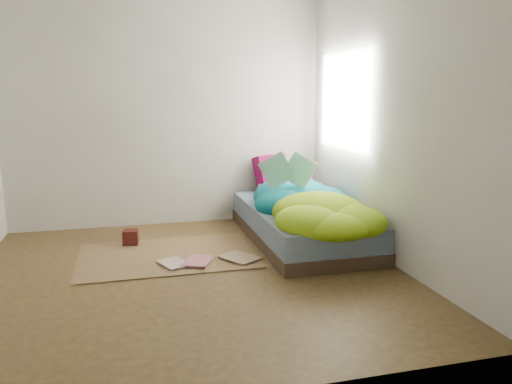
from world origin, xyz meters
TOP-DOWN VIEW (x-y plane):
  - ground at (0.00, 0.00)m, footprint 3.50×3.50m
  - room_walls at (0.01, 0.01)m, footprint 3.54×3.54m
  - bed at (1.22, 0.72)m, footprint 1.00×2.00m
  - duvet at (1.22, 0.50)m, footprint 0.96×1.84m
  - rug at (-0.15, 0.55)m, footprint 1.60×1.10m
  - pillow_floral at (1.31, 1.51)m, footprint 0.70×0.58m
  - pillow_magenta at (1.18, 1.63)m, footprint 0.44×0.30m
  - open_book at (1.09, 0.77)m, footprint 0.47×0.24m
  - wooden_box at (-0.47, 0.98)m, footprint 0.16×0.16m
  - floor_book_a at (-0.21, 0.22)m, footprint 0.31×0.35m
  - floor_book_b at (-0.01, 0.30)m, footprint 0.34×0.37m
  - floor_book_c at (0.37, 0.18)m, footprint 0.38×0.41m

SIDE VIEW (x-z plane):
  - ground at x=0.00m, z-range 0.00..0.00m
  - rug at x=-0.15m, z-range 0.00..0.01m
  - floor_book_a at x=-0.21m, z-range 0.01..0.03m
  - floor_book_c at x=0.37m, z-range 0.01..0.04m
  - floor_book_b at x=-0.01m, z-range 0.01..0.04m
  - wooden_box at x=-0.47m, z-range 0.01..0.15m
  - bed at x=1.22m, z-range 0.00..0.34m
  - pillow_floral at x=1.31m, z-range 0.34..0.47m
  - duvet at x=1.22m, z-range 0.34..0.68m
  - pillow_magenta at x=1.18m, z-range 0.34..0.76m
  - open_book at x=1.09m, z-range 0.68..0.96m
  - room_walls at x=0.01m, z-range 0.32..2.94m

